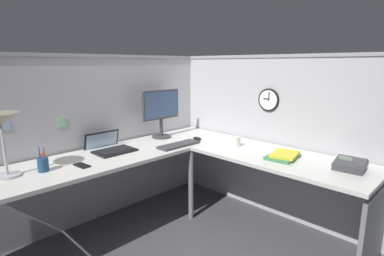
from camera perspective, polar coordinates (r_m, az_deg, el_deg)
The scene contains 17 objects.
ground_plane at distance 2.94m, azimuth -0.16°, elevation -18.60°, with size 6.80×6.80×0.00m, color #47474C.
cubicle_wall_back at distance 3.09m, azimuth -16.63°, elevation -1.64°, with size 2.57×0.12×1.58m.
cubicle_wall_right at distance 3.15m, azimuth 14.56°, elevation -1.29°, with size 0.12×2.37×1.58m.
desk at distance 2.54m, azimuth -1.73°, elevation -7.87°, with size 2.35×2.15×0.73m.
monitor at distance 3.17m, azimuth -5.83°, elevation 3.38°, with size 0.46×0.20×0.50m.
laptop at distance 2.85m, azimuth -15.32°, elevation -3.50°, with size 0.34×0.38×0.22m.
keyboard at distance 2.88m, azimuth -2.50°, elevation -3.18°, with size 0.43×0.14×0.02m, color #38383D.
computer_mouse at distance 3.09m, azimuth 0.95°, elevation -2.00°, with size 0.06×0.10×0.03m, color black.
desk_lamp_dome at distance 2.40m, azimuth -32.24°, elevation 0.46°, with size 0.24×0.24×0.44m.
pen_cup at distance 2.46m, azimuth -26.18°, elevation -6.14°, with size 0.08×0.08×0.18m.
cell_phone at distance 2.48m, azimuth -19.95°, elevation -6.62°, with size 0.07×0.14×0.01m, color black.
office_phone at distance 2.52m, azimuth 27.65°, elevation -6.24°, with size 0.21×0.22×0.11m.
book_stack at distance 2.62m, azimuth 16.80°, elevation -5.01°, with size 0.31×0.25×0.04m.
coffee_mug at distance 2.89m, azimuth 8.29°, elevation -2.50°, with size 0.08×0.08×0.10m, color silver.
wall_clock at distance 3.04m, azimuth 14.24°, elevation 5.15°, with size 0.04×0.22×0.22m.
pinned_note_leftmost at distance 2.70m, azimuth -32.02°, elevation 0.36°, with size 0.10×0.00×0.07m, color #99B7E5.
pinned_note_middle at distance 2.84m, azimuth -23.33°, elevation 1.02°, with size 0.07×0.00×0.09m, color #8CCC99.
Camera 1 is at (-1.80, -1.78, 1.50)m, focal length 28.41 mm.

